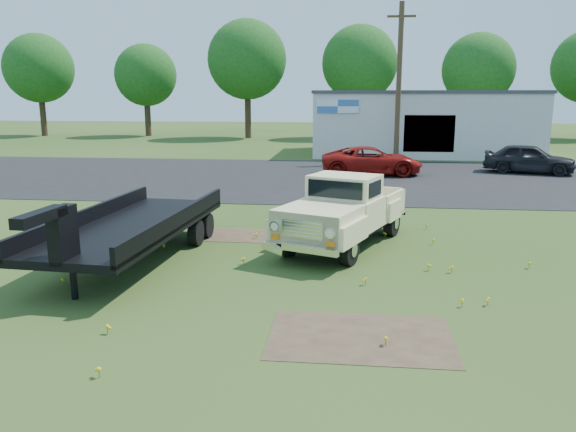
{
  "coord_description": "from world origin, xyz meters",
  "views": [
    {
      "loc": [
        1.25,
        -11.65,
        3.9
      ],
      "look_at": [
        -0.13,
        1.0,
        1.14
      ],
      "focal_mm": 35.0,
      "sensor_mm": 36.0,
      "label": 1
    }
  ],
  "objects_px": {
    "red_pickup": "(372,161)",
    "dark_sedan": "(529,159)",
    "flatbed_trailer": "(133,221)",
    "vintage_pickup_truck": "(344,210)"
  },
  "relations": [
    {
      "from": "vintage_pickup_truck",
      "to": "dark_sedan",
      "type": "xyz_separation_m",
      "value": [
        9.11,
        14.9,
        -0.2
      ]
    },
    {
      "from": "red_pickup",
      "to": "flatbed_trailer",
      "type": "bearing_deg",
      "value": 154.59
    },
    {
      "from": "red_pickup",
      "to": "dark_sedan",
      "type": "xyz_separation_m",
      "value": [
        7.9,
        1.41,
        0.05
      ]
    },
    {
      "from": "vintage_pickup_truck",
      "to": "flatbed_trailer",
      "type": "distance_m",
      "value": 5.32
    },
    {
      "from": "red_pickup",
      "to": "vintage_pickup_truck",
      "type": "bearing_deg",
      "value": 171.38
    },
    {
      "from": "red_pickup",
      "to": "dark_sedan",
      "type": "distance_m",
      "value": 8.02
    },
    {
      "from": "dark_sedan",
      "to": "red_pickup",
      "type": "bearing_deg",
      "value": 117.31
    },
    {
      "from": "flatbed_trailer",
      "to": "dark_sedan",
      "type": "xyz_separation_m",
      "value": [
        14.08,
        16.79,
        -0.23
      ]
    },
    {
      "from": "vintage_pickup_truck",
      "to": "dark_sedan",
      "type": "bearing_deg",
      "value": 80.67
    },
    {
      "from": "vintage_pickup_truck",
      "to": "flatbed_trailer",
      "type": "xyz_separation_m",
      "value": [
        -4.98,
        -1.89,
        0.03
      ]
    }
  ]
}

